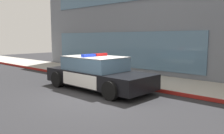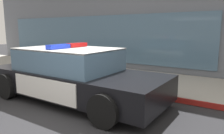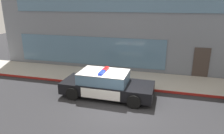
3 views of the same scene
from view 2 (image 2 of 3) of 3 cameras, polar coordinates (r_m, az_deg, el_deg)
ground at (r=4.45m, az=-10.69°, el=-14.92°), size 48.00×48.00×0.00m
sidewalk at (r=7.59m, az=9.83°, el=-3.81°), size 48.00×2.91×0.15m
curb_red_paint at (r=6.30m, az=4.63°, el=-6.55°), size 28.80×0.04×0.14m
storefront_building at (r=13.98m, az=15.18°, el=15.65°), size 18.84×9.92×6.67m
police_cruiser at (r=5.77m, az=-10.38°, el=-2.00°), size 4.95×2.17×1.49m
fire_hydrant at (r=7.85m, az=-4.98°, el=-0.05°), size 0.34×0.39×0.73m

